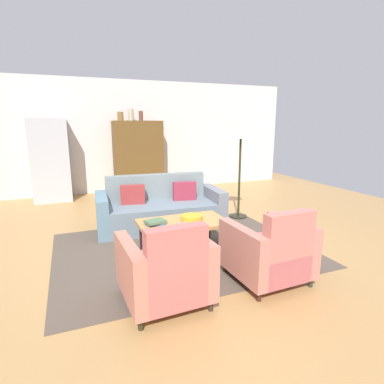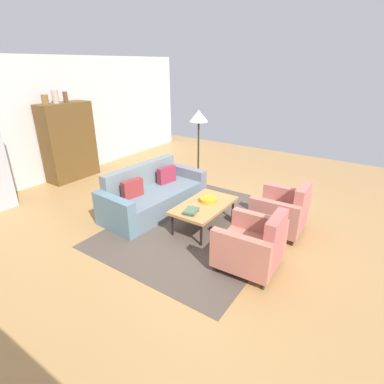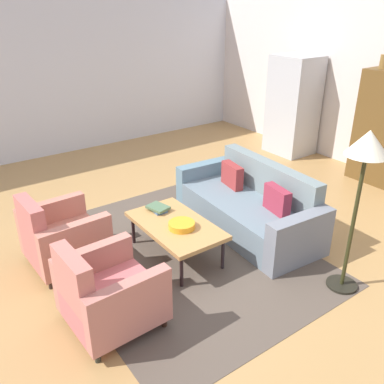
{
  "view_description": "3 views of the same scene",
  "coord_description": "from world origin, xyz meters",
  "px_view_note": "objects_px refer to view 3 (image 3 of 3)",
  "views": [
    {
      "loc": [
        -1.49,
        -3.87,
        1.74
      ],
      "look_at": [
        0.08,
        0.07,
        0.8
      ],
      "focal_mm": 29.05,
      "sensor_mm": 36.0,
      "label": 1
    },
    {
      "loc": [
        -4.01,
        -2.47,
        2.63
      ],
      "look_at": [
        -0.33,
        0.03,
        0.71
      ],
      "focal_mm": 28.16,
      "sensor_mm": 36.0,
      "label": 2
    },
    {
      "loc": [
        3.4,
        -2.33,
        2.79
      ],
      "look_at": [
        -0.28,
        0.3,
        0.66
      ],
      "focal_mm": 38.71,
      "sensor_mm": 36.0,
      "label": 3
    }
  ],
  "objects_px": {
    "armchair_left": "(60,239)",
    "armchair_right": "(105,295)",
    "refrigerator": "(293,106)",
    "floor_lamp": "(365,159)",
    "fruit_bowl": "(182,225)",
    "book_stack": "(158,208)",
    "coffee_table": "(176,226)",
    "couch": "(251,207)"
  },
  "relations": [
    {
      "from": "armchair_left",
      "to": "armchair_right",
      "type": "distance_m",
      "value": 1.2
    },
    {
      "from": "refrigerator",
      "to": "floor_lamp",
      "type": "distance_m",
      "value": 4.32
    },
    {
      "from": "armchair_left",
      "to": "fruit_bowl",
      "type": "distance_m",
      "value": 1.38
    },
    {
      "from": "fruit_bowl",
      "to": "floor_lamp",
      "type": "xyz_separation_m",
      "value": [
        1.39,
        1.11,
        0.98
      ]
    },
    {
      "from": "armchair_left",
      "to": "book_stack",
      "type": "height_order",
      "value": "armchair_left"
    },
    {
      "from": "coffee_table",
      "to": "book_stack",
      "type": "xyz_separation_m",
      "value": [
        -0.39,
        0.0,
        0.07
      ]
    },
    {
      "from": "fruit_bowl",
      "to": "refrigerator",
      "type": "bearing_deg",
      "value": 116.07
    },
    {
      "from": "couch",
      "to": "floor_lamp",
      "type": "xyz_separation_m",
      "value": [
        1.51,
        -0.07,
        1.16
      ]
    },
    {
      "from": "couch",
      "to": "refrigerator",
      "type": "distance_m",
      "value": 3.28
    },
    {
      "from": "refrigerator",
      "to": "book_stack",
      "type": "bearing_deg",
      "value": -70.41
    },
    {
      "from": "armchair_left",
      "to": "refrigerator",
      "type": "distance_m",
      "value": 5.2
    },
    {
      "from": "armchair_left",
      "to": "floor_lamp",
      "type": "bearing_deg",
      "value": 44.52
    },
    {
      "from": "book_stack",
      "to": "armchair_right",
      "type": "bearing_deg",
      "value": -49.68
    },
    {
      "from": "armchair_left",
      "to": "floor_lamp",
      "type": "relative_size",
      "value": 0.51
    },
    {
      "from": "coffee_table",
      "to": "floor_lamp",
      "type": "distance_m",
      "value": 2.16
    },
    {
      "from": "couch",
      "to": "floor_lamp",
      "type": "bearing_deg",
      "value": -179.05
    },
    {
      "from": "coffee_table",
      "to": "book_stack",
      "type": "relative_size",
      "value": 4.1
    },
    {
      "from": "armchair_right",
      "to": "fruit_bowl",
      "type": "distance_m",
      "value": 1.27
    },
    {
      "from": "fruit_bowl",
      "to": "floor_lamp",
      "type": "bearing_deg",
      "value": 38.62
    },
    {
      "from": "coffee_table",
      "to": "refrigerator",
      "type": "distance_m",
      "value": 4.29
    },
    {
      "from": "coffee_table",
      "to": "armchair_left",
      "type": "distance_m",
      "value": 1.31
    },
    {
      "from": "armchair_left",
      "to": "book_stack",
      "type": "xyz_separation_m",
      "value": [
        0.21,
        1.17,
        0.12
      ]
    },
    {
      "from": "armchair_left",
      "to": "refrigerator",
      "type": "relative_size",
      "value": 0.48
    },
    {
      "from": "fruit_bowl",
      "to": "refrigerator",
      "type": "distance_m",
      "value": 4.33
    },
    {
      "from": "couch",
      "to": "coffee_table",
      "type": "height_order",
      "value": "couch"
    },
    {
      "from": "book_stack",
      "to": "floor_lamp",
      "type": "height_order",
      "value": "floor_lamp"
    },
    {
      "from": "book_stack",
      "to": "floor_lamp",
      "type": "xyz_separation_m",
      "value": [
        1.91,
        1.11,
        0.98
      ]
    },
    {
      "from": "book_stack",
      "to": "couch",
      "type": "bearing_deg",
      "value": 71.5
    },
    {
      "from": "fruit_bowl",
      "to": "refrigerator",
      "type": "height_order",
      "value": "refrigerator"
    },
    {
      "from": "coffee_table",
      "to": "refrigerator",
      "type": "relative_size",
      "value": 0.65
    },
    {
      "from": "coffee_table",
      "to": "armchair_right",
      "type": "xyz_separation_m",
      "value": [
        0.6,
        -1.17,
        -0.05
      ]
    },
    {
      "from": "fruit_bowl",
      "to": "refrigerator",
      "type": "relative_size",
      "value": 0.16
    },
    {
      "from": "couch",
      "to": "book_stack",
      "type": "height_order",
      "value": "couch"
    },
    {
      "from": "coffee_table",
      "to": "fruit_bowl",
      "type": "distance_m",
      "value": 0.15
    },
    {
      "from": "couch",
      "to": "fruit_bowl",
      "type": "distance_m",
      "value": 1.21
    },
    {
      "from": "armchair_left",
      "to": "floor_lamp",
      "type": "height_order",
      "value": "floor_lamp"
    },
    {
      "from": "refrigerator",
      "to": "floor_lamp",
      "type": "bearing_deg",
      "value": -40.02
    },
    {
      "from": "coffee_table",
      "to": "book_stack",
      "type": "distance_m",
      "value": 0.4
    },
    {
      "from": "armchair_left",
      "to": "floor_lamp",
      "type": "xyz_separation_m",
      "value": [
        2.12,
        2.28,
        1.1
      ]
    },
    {
      "from": "armchair_right",
      "to": "fruit_bowl",
      "type": "height_order",
      "value": "armchair_right"
    },
    {
      "from": "refrigerator",
      "to": "armchair_left",
      "type": "bearing_deg",
      "value": -76.93
    },
    {
      "from": "floor_lamp",
      "to": "couch",
      "type": "bearing_deg",
      "value": 177.2
    }
  ]
}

